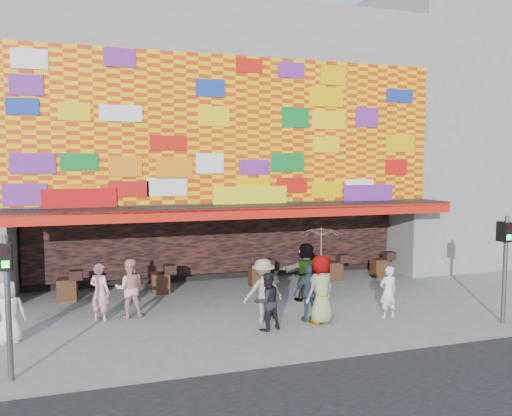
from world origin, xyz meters
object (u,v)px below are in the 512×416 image
object	(u,v)px
ped_b	(100,292)
parasol	(322,245)
ped_d	(263,291)
ped_h	(388,292)
ped_c	(267,301)
ped_f	(306,272)
signal_right	(505,257)
ped_e	(310,293)
ped_a	(9,312)
ped_g	(321,289)
ped_i	(129,288)
signal_left	(7,291)

from	to	relation	value
ped_b	parasol	bearing A→B (deg)	-165.36
ped_d	ped_h	xyz separation A→B (m)	(3.54, -0.69, -0.14)
ped_c	parasol	distance (m)	2.16
ped_d	ped_f	xyz separation A→B (m)	(2.01, 1.72, 0.05)
signal_right	ped_b	bearing A→B (deg)	161.55
ped_f	parasol	xyz separation A→B (m)	(-0.50, -2.26, 1.25)
ped_b	ped_e	bearing A→B (deg)	-163.93
ped_a	ped_b	size ratio (longest dim) A/B	0.95
ped_b	signal_right	bearing A→B (deg)	-164.81
ped_c	parasol	size ratio (longest dim) A/B	0.80
ped_h	signal_right	bearing A→B (deg)	150.82
ped_g	ped_h	distance (m)	2.04
signal_right	ped_c	distance (m)	6.67
ped_a	ped_e	bearing A→B (deg)	170.44
ped_e	ped_h	bearing A→B (deg)	171.76
ped_c	ped_h	xyz separation A→B (m)	(3.66, -0.02, -0.02)
ped_h	ped_i	bearing A→B (deg)	-20.29
signal_left	ped_i	world-z (taller)	signal_left
ped_b	parasol	world-z (taller)	parasol
ped_b	ped_f	size ratio (longest dim) A/B	0.87
signal_right	ped_b	distance (m)	11.29
ped_b	ped_c	xyz separation A→B (m)	(4.24, -2.15, -0.04)
signal_left	ped_a	distance (m)	2.66
ped_b	ped_d	world-z (taller)	ped_d
ped_a	ped_h	distance (m)	10.08
ped_f	ped_g	world-z (taller)	ped_g
signal_right	ped_f	world-z (taller)	signal_right
ped_g	ped_i	xyz separation A→B (m)	(-5.05, 2.11, -0.11)
signal_right	ped_g	bearing A→B (deg)	162.23
ped_e	signal_left	bearing A→B (deg)	15.06
ped_a	ped_d	size ratio (longest dim) A/B	0.87
ped_d	signal_right	bearing A→B (deg)	155.69
signal_right	signal_left	bearing A→B (deg)	180.00
signal_right	ped_c	world-z (taller)	signal_right
ped_a	ped_i	distance (m)	3.21
ped_b	ped_i	xyz separation A→B (m)	(0.81, 0.09, 0.03)
ped_d	ped_i	xyz separation A→B (m)	(-3.54, 1.57, -0.05)
signal_right	parasol	bearing A→B (deg)	162.23
ped_f	parasol	world-z (taller)	parasol
ped_b	ped_h	distance (m)	8.18
ped_d	ped_i	bearing A→B (deg)	-30.01
ped_a	ped_i	xyz separation A→B (m)	(2.95, 1.26, 0.07)
ped_d	parasol	distance (m)	2.07
signal_left	ped_g	world-z (taller)	signal_left
ped_a	ped_d	world-z (taller)	ped_d
ped_b	parasol	distance (m)	6.35
ped_d	ped_h	world-z (taller)	ped_d
signal_right	ped_d	xyz separation A→B (m)	(-6.31, 2.08, -0.97)
ped_c	parasol	xyz separation A→B (m)	(1.63, 0.13, 1.42)
ped_b	ped_g	world-z (taller)	ped_g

